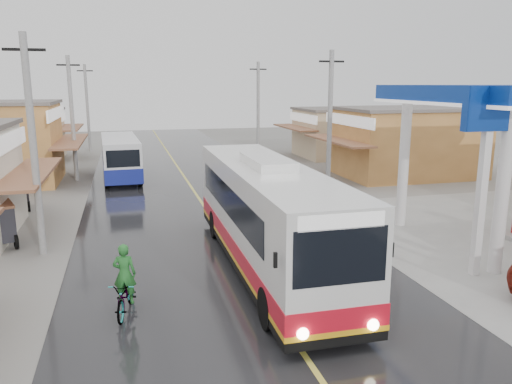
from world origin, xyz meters
TOP-DOWN VIEW (x-y plane):
  - ground at (0.00, 0.00)m, footprint 120.00×120.00m
  - road at (0.00, 15.00)m, footprint 12.00×90.00m
  - centre_line at (0.00, 15.00)m, footprint 0.15×90.00m
  - shopfronts_right at (15.00, 12.00)m, footprint 11.00×44.00m
  - utility_poles_left at (-7.00, 16.00)m, footprint 1.60×50.00m
  - utility_poles_right at (7.00, 15.00)m, footprint 1.60×36.00m
  - coach_bus at (0.72, 5.50)m, footprint 2.92×12.38m
  - second_bus at (-4.15, 23.78)m, footprint 2.64×8.44m
  - cyclist at (-4.01, 3.02)m, footprint 1.06×2.03m
  - tricycle_far at (-9.35, 16.60)m, footprint 1.77×2.16m

SIDE VIEW (x-z plane):
  - ground at x=0.00m, z-range 0.00..0.00m
  - shopfronts_right at x=15.00m, z-range -2.40..2.40m
  - utility_poles_left at x=-7.00m, z-range -4.00..4.00m
  - utility_poles_right at x=7.00m, z-range -4.00..4.00m
  - road at x=0.00m, z-range 0.00..0.02m
  - centre_line at x=0.00m, z-range 0.02..0.03m
  - cyclist at x=-4.01m, z-range -0.36..1.73m
  - tricycle_far at x=-9.35m, z-range 0.11..1.72m
  - second_bus at x=-4.15m, z-range 0.11..2.88m
  - coach_bus at x=0.72m, z-range -0.07..3.79m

